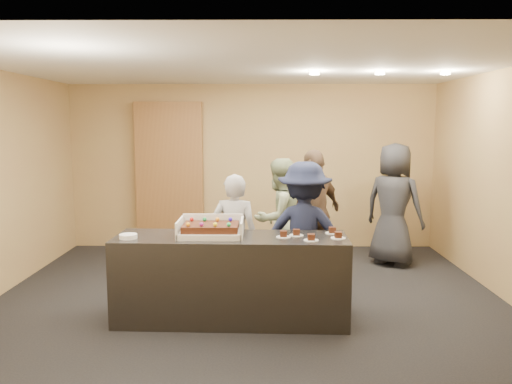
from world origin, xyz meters
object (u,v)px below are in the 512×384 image
Objects in this scene: cake_box at (211,231)px; plate_stack at (128,236)px; person_dark_suit at (394,204)px; sheet_cake at (211,227)px; serving_counter at (231,278)px; person_sage_man at (279,219)px; person_brown_extra at (315,212)px; storage_cabinet at (170,176)px; person_navy_man at (304,233)px; person_server_grey at (235,238)px.

plate_stack is at bearing -170.63° from cake_box.
plate_stack is at bearing 72.63° from person_dark_suit.
sheet_cake is at bearing -90.90° from cake_box.
serving_counter is 1.34× the size of person_dark_suit.
person_sage_man is 0.94× the size of person_brown_extra.
person_sage_man is at bearing -43.28° from storage_cabinet.
cake_box is 1.17× the size of sheet_cake.
person_sage_man is at bearing -64.88° from person_navy_man.
person_server_grey is (1.21, -2.54, -0.46)m from storage_cabinet.
person_brown_extra is at bearing 58.97° from person_dark_suit.
person_server_grey is 0.87× the size of person_brown_extra.
plate_stack is 1.27m from person_server_grey.
storage_cabinet is 1.50× the size of person_sage_man.
plate_stack is 0.11× the size of person_navy_man.
person_server_grey is 0.83× the size of person_dark_suit.
person_server_grey is at bearing 69.72° from sheet_cake.
plate_stack is 1.95m from person_navy_man.
person_brown_extra reaches higher than person_server_grey.
cake_box is at bearing -72.32° from storage_cabinet.
person_sage_man is 1.82m from person_dark_suit.
person_sage_man is at bearing 62.84° from sheet_cake.
person_server_grey is (0.22, 0.59, -0.25)m from sheet_cake.
person_brown_extra is (1.04, 1.10, 0.11)m from person_server_grey.
cake_box reaches higher than serving_counter.
sheet_cake is (0.99, -3.13, -0.21)m from storage_cabinet.
storage_cabinet reaches higher than serving_counter.
person_dark_suit is at bearing 40.82° from cake_box.
sheet_cake is at bearing 37.60° from person_navy_man.
sheet_cake is 0.33× the size of person_brown_extra.
person_brown_extra reaches higher than plate_stack.
person_sage_man is (1.59, 1.59, -0.12)m from plate_stack.
plate_stack is 2.76m from person_brown_extra.
cake_box is at bearing 78.93° from person_dark_suit.
person_dark_suit is (2.25, 2.15, 0.44)m from serving_counter.
sheet_cake is at bearing 79.25° from person_dark_suit.
storage_cabinet reaches higher than person_brown_extra.
serving_counter is at bearing -6.69° from cake_box.
person_dark_suit is (2.46, 2.12, -0.05)m from cake_box.
person_sage_man is at bearing -22.78° from person_brown_extra.
person_brown_extra is (1.26, 1.69, -0.14)m from sheet_cake.
plate_stack is 3.98m from person_dark_suit.
cake_box is 1.65m from person_sage_man.
person_navy_man is 0.92× the size of person_dark_suit.
plate_stack is 0.11× the size of person_sage_man.
cake_box is at bearing 23.02° from person_sage_man.
person_brown_extra is 1.28m from person_dark_suit.
cake_box reaches higher than sheet_cake.
person_navy_man reaches higher than sheet_cake.
storage_cabinet is 2.44m from person_sage_man.
person_sage_man is at bearing 59.50° from person_dark_suit.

